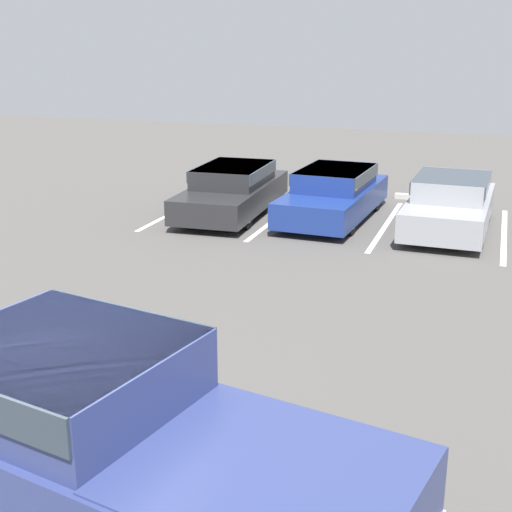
{
  "coord_description": "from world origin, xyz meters",
  "views": [
    {
      "loc": [
        3.85,
        -5.24,
        4.33
      ],
      "look_at": [
        0.34,
        5.02,
        1.0
      ],
      "focal_mm": 50.0,
      "sensor_mm": 36.0,
      "label": 1
    }
  ],
  "objects": [
    {
      "name": "wheel_stop_curb",
      "position": [
        2.16,
        14.63,
        0.07
      ],
      "size": [
        1.93,
        0.2,
        0.14
      ],
      "primitive_type": "cube",
      "color": "#B7B2A8",
      "rests_on": "ground_plane"
    },
    {
      "name": "parked_sedan_b",
      "position": [
        0.08,
        11.74,
        0.67
      ],
      "size": [
        2.0,
        4.56,
        1.25
      ],
      "rotation": [
        0.0,
        0.0,
        -1.62
      ],
      "color": "navy",
      "rests_on": "ground_plane"
    },
    {
      "name": "stall_stripe_c",
      "position": [
        1.44,
        11.52,
        0.0
      ],
      "size": [
        0.12,
        4.98,
        0.01
      ],
      "primitive_type": "cube",
      "color": "white",
      "rests_on": "ground_plane"
    },
    {
      "name": "ground_plane",
      "position": [
        0.0,
        0.0,
        0.0
      ],
      "size": [
        60.0,
        60.0,
        0.0
      ],
      "primitive_type": "plane",
      "color": "#4C4947"
    },
    {
      "name": "parked_sedan_a",
      "position": [
        -2.48,
        11.43,
        0.66
      ],
      "size": [
        1.96,
        4.66,
        1.24
      ],
      "rotation": [
        0.0,
        0.0,
        -1.53
      ],
      "color": "#232326",
      "rests_on": "ground_plane"
    },
    {
      "name": "parked_sedan_c",
      "position": [
        2.89,
        11.49,
        0.68
      ],
      "size": [
        1.9,
        4.32,
        1.28
      ],
      "rotation": [
        0.0,
        0.0,
        -1.6
      ],
      "color": "gray",
      "rests_on": "ground_plane"
    },
    {
      "name": "stall_stripe_d",
      "position": [
        4.14,
        11.52,
        0.0
      ],
      "size": [
        0.12,
        4.98,
        0.01
      ],
      "primitive_type": "cube",
      "color": "white",
      "rests_on": "ground_plane"
    },
    {
      "name": "stall_stripe_b",
      "position": [
        -1.27,
        11.52,
        0.0
      ],
      "size": [
        0.12,
        4.98,
        0.01
      ],
      "primitive_type": "cube",
      "color": "white",
      "rests_on": "ground_plane"
    },
    {
      "name": "stall_stripe_a",
      "position": [
        -3.98,
        11.52,
        0.0
      ],
      "size": [
        0.12,
        4.98,
        0.01
      ],
      "primitive_type": "cube",
      "color": "white",
      "rests_on": "ground_plane"
    },
    {
      "name": "pickup_truck",
      "position": [
        0.62,
        -0.37,
        0.89
      ],
      "size": [
        6.21,
        3.19,
        1.76
      ],
      "rotation": [
        0.0,
        0.0,
        -0.2
      ],
      "color": "navy",
      "rests_on": "ground_plane"
    }
  ]
}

